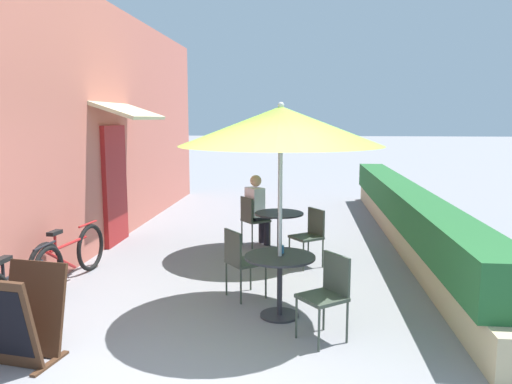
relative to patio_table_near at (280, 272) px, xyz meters
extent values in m
cube|color=#C66B5B|center=(-3.24, 3.64, 1.58)|extent=(0.24, 10.86, 4.20)
cube|color=maroon|center=(-3.08, 3.10, 0.53)|extent=(0.08, 0.96, 2.10)
cube|color=beige|center=(-2.77, 3.10, 1.83)|extent=(0.78, 1.80, 0.30)
cube|color=tan|center=(2.06, 3.54, -0.29)|extent=(0.44, 9.86, 0.45)
cube|color=#235B2D|center=(2.06, 3.54, 0.21)|extent=(0.60, 9.37, 0.56)
cylinder|color=#28282D|center=(0.00, 0.00, -0.51)|extent=(0.44, 0.44, 0.02)
cylinder|color=#28282D|center=(0.00, 0.00, -0.17)|extent=(0.06, 0.06, 0.69)
cylinder|color=#28282D|center=(0.00, 0.00, 0.18)|extent=(0.79, 0.79, 0.02)
cylinder|color=#B7B7BC|center=(0.00, 0.00, 0.63)|extent=(0.04, 0.04, 2.30)
cone|color=#8CD138|center=(0.00, 0.00, 1.62)|extent=(2.21, 2.21, 0.42)
sphere|color=#B7B7BC|center=(0.00, 0.00, 1.84)|extent=(0.07, 0.07, 0.07)
cube|color=#384238|center=(0.45, -0.58, -0.07)|extent=(0.56, 0.56, 0.04)
cube|color=#384238|center=(0.60, -0.47, 0.14)|extent=(0.26, 0.32, 0.42)
cylinder|color=#384238|center=(0.20, -0.55, -0.29)|extent=(0.02, 0.02, 0.45)
cylinder|color=#384238|center=(0.42, -0.84, -0.29)|extent=(0.02, 0.02, 0.45)
cylinder|color=#384238|center=(0.48, -0.33, -0.29)|extent=(0.02, 0.02, 0.45)
cylinder|color=#384238|center=(0.70, -0.62, -0.29)|extent=(0.02, 0.02, 0.45)
cube|color=#384238|center=(-0.45, 0.58, -0.07)|extent=(0.56, 0.56, 0.04)
cube|color=#384238|center=(-0.60, 0.47, 0.14)|extent=(0.26, 0.32, 0.42)
cylinder|color=#384238|center=(-0.20, 0.55, -0.29)|extent=(0.02, 0.02, 0.45)
cylinder|color=#384238|center=(-0.42, 0.84, -0.29)|extent=(0.02, 0.02, 0.45)
cylinder|color=#384238|center=(-0.48, 0.33, -0.29)|extent=(0.02, 0.02, 0.45)
cylinder|color=#384238|center=(-0.70, 0.62, -0.29)|extent=(0.02, 0.02, 0.45)
cylinder|color=teal|center=(0.01, 0.12, 0.23)|extent=(0.07, 0.07, 0.09)
cylinder|color=#28282D|center=(-0.13, 2.56, -0.51)|extent=(0.44, 0.44, 0.02)
cylinder|color=#28282D|center=(-0.13, 2.56, -0.17)|extent=(0.06, 0.06, 0.69)
cylinder|color=#28282D|center=(-0.13, 2.56, 0.18)|extent=(0.79, 0.79, 0.02)
cylinder|color=#B7B7BC|center=(-0.13, 2.56, 0.63)|extent=(0.04, 0.04, 2.30)
cone|color=#8CD138|center=(-0.13, 2.56, 1.62)|extent=(2.21, 2.21, 0.42)
sphere|color=#B7B7BC|center=(-0.13, 2.56, 1.84)|extent=(0.07, 0.07, 0.07)
cube|color=#384238|center=(0.30, 1.97, -0.07)|extent=(0.56, 0.56, 0.04)
cube|color=#384238|center=(0.45, 2.08, 0.14)|extent=(0.25, 0.32, 0.42)
cylinder|color=#384238|center=(0.05, 2.01, -0.29)|extent=(0.02, 0.02, 0.45)
cylinder|color=#384238|center=(0.27, 1.72, -0.29)|extent=(0.02, 0.02, 0.45)
cylinder|color=#384238|center=(0.34, 2.22, -0.29)|extent=(0.02, 0.02, 0.45)
cylinder|color=#384238|center=(0.56, 1.93, -0.29)|extent=(0.02, 0.02, 0.45)
cube|color=#384238|center=(-0.57, 3.15, -0.07)|extent=(0.56, 0.56, 0.04)
cube|color=#384238|center=(-0.72, 3.04, 0.14)|extent=(0.25, 0.32, 0.42)
cylinder|color=#384238|center=(-0.32, 3.11, -0.29)|extent=(0.02, 0.02, 0.45)
cylinder|color=#384238|center=(-0.53, 3.40, -0.29)|extent=(0.02, 0.02, 0.45)
cylinder|color=#384238|center=(-0.61, 2.90, -0.29)|extent=(0.02, 0.02, 0.45)
cylinder|color=#384238|center=(-0.82, 3.19, -0.29)|extent=(0.02, 0.02, 0.45)
cylinder|color=#23232D|center=(-0.38, 3.20, -0.28)|extent=(0.11, 0.11, 0.47)
cylinder|color=#23232D|center=(-0.47, 3.32, -0.28)|extent=(0.11, 0.11, 0.47)
cube|color=#23232D|center=(-0.50, 3.21, 0.01)|extent=(0.47, 0.46, 0.12)
cube|color=white|center=(-0.59, 3.14, 0.26)|extent=(0.38, 0.40, 0.50)
sphere|color=tan|center=(-0.57, 3.15, 0.63)|extent=(0.20, 0.20, 0.20)
torus|color=black|center=(-2.86, 0.26, -0.18)|extent=(0.09, 0.68, 0.68)
cylinder|color=black|center=(-2.89, -0.28, 0.01)|extent=(0.08, 0.85, 0.04)
cylinder|color=black|center=(-2.90, -0.47, -0.16)|extent=(0.07, 0.62, 0.41)
cylinder|color=black|center=(-2.90, -0.58, 0.11)|extent=(0.04, 0.04, 0.24)
cube|color=black|center=(-2.90, -0.58, 0.23)|extent=(0.11, 0.22, 0.05)
cylinder|color=black|center=(-2.86, 0.22, 0.18)|extent=(0.05, 0.46, 0.03)
torus|color=black|center=(-2.86, 1.48, -0.17)|extent=(0.14, 0.69, 0.69)
torus|color=black|center=(-2.98, 0.40, -0.17)|extent=(0.14, 0.69, 0.69)
cylinder|color=#B21E1E|center=(-2.92, 0.94, 0.01)|extent=(0.14, 0.85, 0.04)
cylinder|color=#B21E1E|center=(-2.94, 0.75, -0.16)|extent=(0.11, 0.62, 0.41)
cylinder|color=#B21E1E|center=(-2.95, 0.64, 0.12)|extent=(0.04, 0.04, 0.24)
cube|color=black|center=(-2.95, 0.64, 0.24)|extent=(0.12, 0.23, 0.05)
cylinder|color=#B21E1E|center=(-2.86, 1.43, 0.19)|extent=(0.08, 0.46, 0.03)
cube|color=#422819|center=(-2.28, -1.08, -0.08)|extent=(0.65, 0.33, 0.87)
cube|color=black|center=(-2.28, -1.06, -0.06)|extent=(0.53, 0.24, 0.66)
cube|color=#422819|center=(-2.35, -1.48, -0.08)|extent=(0.65, 0.33, 0.87)
cube|color=black|center=(-2.35, -1.50, -0.06)|extent=(0.53, 0.24, 0.66)
cube|color=#422819|center=(-2.03, -1.33, -0.51)|extent=(0.14, 0.48, 0.02)
camera|label=1|loc=(0.24, -5.39, 1.71)|focal=35.00mm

